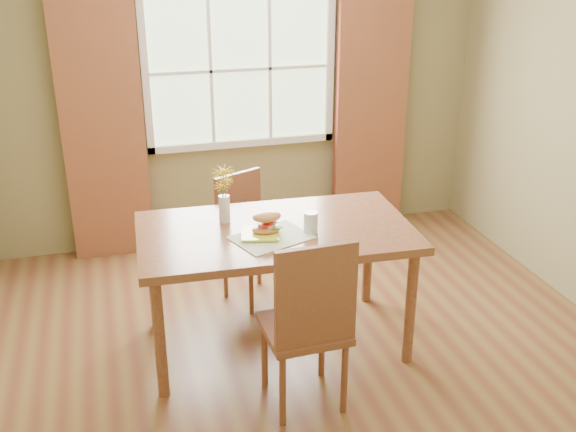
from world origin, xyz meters
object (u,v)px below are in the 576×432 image
at_px(water_glass, 311,223).
at_px(flower_vase, 224,189).
at_px(chair_far, 248,232).
at_px(dining_table, 276,241).
at_px(chair_near, 309,320).
at_px(croissant_sandwich, 267,223).

height_order(water_glass, flower_vase, flower_vase).
bearing_deg(chair_far, dining_table, -111.73).
bearing_deg(chair_far, water_glass, -98.60).
xyz_separation_m(chair_near, croissant_sandwich, (-0.08, 0.63, 0.33)).
height_order(chair_near, chair_far, chair_near).
distance_m(chair_near, flower_vase, 1.06).
distance_m(croissant_sandwich, water_glass, 0.27).
xyz_separation_m(water_glass, flower_vase, (-0.48, 0.30, 0.16)).
bearing_deg(chair_near, dining_table, 88.23).
relative_size(chair_near, croissant_sandwich, 5.62).
bearing_deg(croissant_sandwich, flower_vase, 125.72).
bearing_deg(water_glass, chair_far, 105.95).
xyz_separation_m(chair_far, water_glass, (0.23, -0.80, 0.38)).
bearing_deg(flower_vase, chair_near, -72.22).
xyz_separation_m(chair_far, croissant_sandwich, (-0.04, -0.77, 0.40)).
height_order(chair_far, croissant_sandwich, croissant_sandwich).
distance_m(chair_near, water_glass, 0.70).
bearing_deg(croissant_sandwich, water_glass, -8.52).
bearing_deg(chair_near, chair_far, 89.49).
distance_m(dining_table, chair_near, 0.73).
xyz_separation_m(chair_near, water_glass, (0.19, 0.60, 0.31)).
xyz_separation_m(croissant_sandwich, water_glass, (0.27, -0.03, -0.02)).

